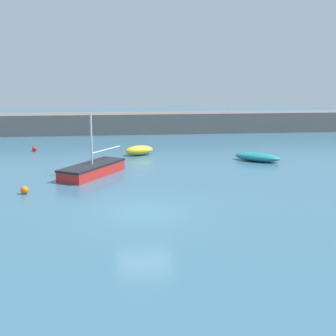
{
  "coord_description": "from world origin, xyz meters",
  "views": [
    {
      "loc": [
        -1.25,
        -20.1,
        6.18
      ],
      "look_at": [
        1.82,
        6.37,
        0.66
      ],
      "focal_mm": 50.0,
      "sensor_mm": 36.0,
      "label": 1
    }
  ],
  "objects": [
    {
      "name": "open_tender_yellow",
      "position": [
        8.7,
        11.18,
        0.3
      ],
      "size": [
        3.4,
        3.05,
        0.59
      ],
      "rotation": [
        0.0,
        0.0,
        5.62
      ],
      "color": "teal",
      "rests_on": "ground_plane"
    },
    {
      "name": "harbor_breakwater",
      "position": [
        0.0,
        27.62,
        1.01
      ],
      "size": [
        54.0,
        3.55,
        2.02
      ],
      "primitive_type": "cube",
      "color": "#66605B",
      "rests_on": "ground_plane"
    },
    {
      "name": "mooring_buoy_orange",
      "position": [
        -5.89,
        3.86,
        0.21
      ],
      "size": [
        0.42,
        0.42,
        0.42
      ],
      "primitive_type": "sphere",
      "color": "orange",
      "rests_on": "ground_plane"
    },
    {
      "name": "sailboat_short_mast",
      "position": [
        -2.6,
        7.84,
        0.38
      ],
      "size": [
        4.04,
        5.22,
        3.74
      ],
      "rotation": [
        0.0,
        0.0,
        4.15
      ],
      "color": "red",
      "rests_on": "ground_plane"
    },
    {
      "name": "mooring_buoy_red",
      "position": [
        -7.52,
        17.23,
        0.18
      ],
      "size": [
        0.36,
        0.36,
        0.36
      ],
      "primitive_type": "sphere",
      "color": "red",
      "rests_on": "ground_plane"
    },
    {
      "name": "ground_plane",
      "position": [
        0.0,
        0.0,
        -0.1
      ],
      "size": [
        120.0,
        120.0,
        0.2
      ],
      "primitive_type": "cube",
      "color": "#38667F"
    },
    {
      "name": "dinghy_near_pier",
      "position": [
        0.59,
        14.61,
        0.36
      ],
      "size": [
        2.5,
        1.98,
        0.71
      ],
      "rotation": [
        0.0,
        0.0,
        0.44
      ],
      "color": "yellow",
      "rests_on": "ground_plane"
    }
  ]
}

